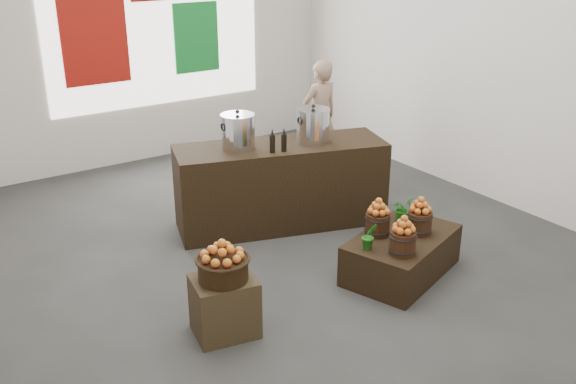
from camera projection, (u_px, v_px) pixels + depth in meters
ground at (275, 246)px, 6.88m from camera, size 7.00×7.00×0.00m
back_wall at (135, 21)px, 8.81m from camera, size 6.00×0.04×4.00m
back_opening at (156, 19)px, 8.95m from camera, size 3.20×0.02×2.40m
deco_red_left at (94, 32)px, 8.51m from camera, size 0.90×0.04×1.40m
deco_green_right at (196, 37)px, 9.36m from camera, size 0.70×0.04×1.00m
crate at (225, 306)px, 5.31m from camera, size 0.58×0.51×0.51m
wicker_basket at (223, 269)px, 5.17m from camera, size 0.41×0.41×0.19m
apples_in_basket at (222, 250)px, 5.11m from camera, size 0.32×0.32×0.17m
display_table at (401, 255)px, 6.26m from camera, size 1.35×1.07×0.41m
apple_bucket_front_left at (403, 243)px, 5.80m from camera, size 0.24×0.24×0.22m
apples_in_bucket_front_left at (404, 224)px, 5.73m from camera, size 0.18×0.18×0.16m
apple_bucket_front_right at (419, 223)px, 6.21m from camera, size 0.24×0.24×0.22m
apples_in_bucket_front_right at (421, 205)px, 6.14m from camera, size 0.18×0.18×0.16m
apple_bucket_rear at (378, 224)px, 6.18m from camera, size 0.24×0.24×0.22m
apples_in_bucket_rear at (379, 206)px, 6.11m from camera, size 0.18×0.18×0.16m
herb_garnish_right at (402, 209)px, 6.49m from camera, size 0.26×0.24×0.24m
herb_garnish_left at (369, 236)px, 5.89m from camera, size 0.17×0.16×0.26m
counter at (281, 185)px, 7.24m from camera, size 2.45×1.41×0.95m
stock_pot_left at (238, 133)px, 6.87m from camera, size 0.36×0.36×0.36m
stock_pot_center at (313, 126)px, 7.10m from camera, size 0.36×0.36×0.36m
oil_cruets at (287, 139)px, 6.81m from camera, size 0.18×0.11×0.27m
shopper at (320, 117)px, 8.76m from camera, size 0.59×0.40×1.56m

